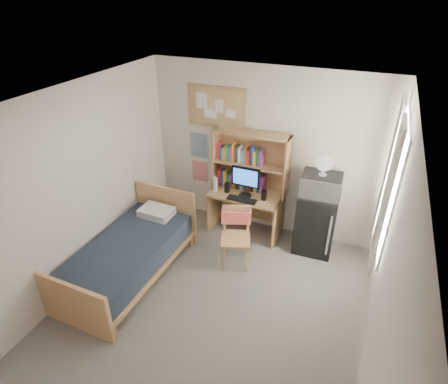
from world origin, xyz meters
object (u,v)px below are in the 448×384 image
at_px(bed, 129,259).
at_px(monitor, 245,182).
at_px(desk_chair, 236,239).
at_px(desk_fan, 324,166).
at_px(desk, 246,213).
at_px(speaker_left, 227,187).
at_px(speaker_right, 264,195).
at_px(microwave, 321,185).
at_px(bulletin_board, 217,107).
at_px(mini_fridge, 316,222).

xyz_separation_m(bed, monitor, (1.12, 1.54, 0.66)).
relative_size(desk_chair, desk_fan, 3.13).
bearing_deg(desk, monitor, -90.00).
height_order(speaker_left, desk_fan, desk_fan).
distance_m(monitor, speaker_right, 0.34).
xyz_separation_m(monitor, desk_fan, (1.10, 0.04, 0.47)).
xyz_separation_m(bed, microwave, (2.22, 1.58, 0.83)).
distance_m(speaker_left, desk_fan, 1.53).
bearing_deg(desk, speaker_right, -11.31).
bearing_deg(desk_fan, microwave, -2.39).
bearing_deg(speaker_left, desk_chair, -59.04).
distance_m(bulletin_board, microwave, 1.93).
bearing_deg(desk_fan, desk, 176.66).
height_order(desk, microwave, microwave).
xyz_separation_m(bed, speaker_right, (1.42, 1.54, 0.51)).
distance_m(desk, microwave, 1.33).
height_order(desk_chair, speaker_left, desk_chair).
xyz_separation_m(desk_chair, monitor, (-0.14, 0.74, 0.49)).
distance_m(desk_chair, desk_fan, 1.57).
bearing_deg(mini_fridge, monitor, -179.17).
bearing_deg(desk, desk_fan, -0.47).
bearing_deg(speaker_left, desk, 11.31).
xyz_separation_m(desk, speaker_right, (0.30, -0.06, 0.43)).
bearing_deg(desk_chair, monitor, 80.69).
bearing_deg(bed, microwave, 36.54).
bearing_deg(desk_fan, desk_chair, -143.22).
relative_size(mini_fridge, desk_fan, 3.37).
bearing_deg(speaker_left, desk_fan, 2.09).
height_order(speaker_right, desk_fan, desk_fan).
xyz_separation_m(mini_fridge, bed, (-2.22, -1.60, -0.20)).
distance_m(desk_chair, speaker_right, 0.83).
relative_size(bulletin_board, monitor, 2.01).
relative_size(desk, microwave, 2.08).
distance_m(desk, speaker_left, 0.53).
bearing_deg(desk_chair, speaker_right, 57.80).
relative_size(monitor, microwave, 0.87).
bearing_deg(bulletin_board, speaker_right, -20.71).
bearing_deg(desk_chair, desk, 79.88).
height_order(microwave, desk_fan, desk_fan).
distance_m(desk_chair, speaker_left, 0.93).
xyz_separation_m(monitor, speaker_right, (0.30, -0.00, -0.15)).
distance_m(desk_chair, monitor, 0.90).
distance_m(speaker_right, desk_fan, 1.01).
bearing_deg(microwave, bed, -146.91).
bearing_deg(monitor, bed, -125.50).
xyz_separation_m(mini_fridge, monitor, (-1.10, -0.06, 0.46)).
bearing_deg(microwave, desk, 176.66).
bearing_deg(desk_chair, bed, -167.48).
xyz_separation_m(speaker_right, desk_fan, (0.80, 0.04, 0.62)).
bearing_deg(bulletin_board, microwave, -9.98).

